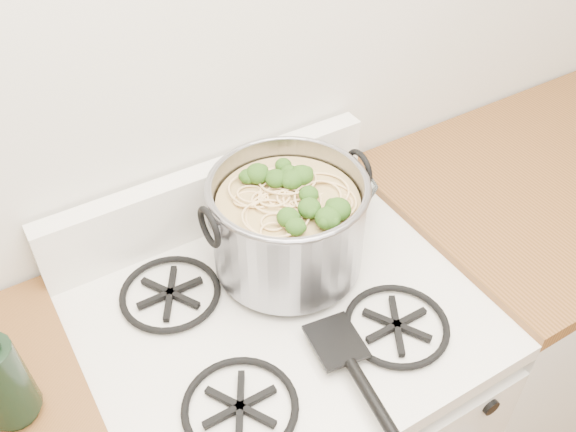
% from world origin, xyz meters
% --- Properties ---
extents(counter_right, '(1.00, 0.65, 0.92)m').
position_xyz_m(counter_right, '(0.88, 1.26, 0.46)').
color(counter_right, silver).
rests_on(counter_right, ground).
extents(stock_pot, '(0.35, 0.32, 0.21)m').
position_xyz_m(stock_pot, '(0.08, 1.36, 1.02)').
color(stock_pot, gray).
rests_on(stock_pot, gas_range).
extents(spatula, '(0.33, 0.35, 0.02)m').
position_xyz_m(spatula, '(0.04, 1.13, 0.94)').
color(spatula, black).
rests_on(spatula, gas_range).
extents(glass_bowl, '(0.13, 0.13, 0.03)m').
position_xyz_m(glass_bowl, '(0.19, 1.49, 0.94)').
color(glass_bowl, white).
rests_on(glass_bowl, gas_range).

